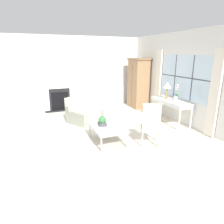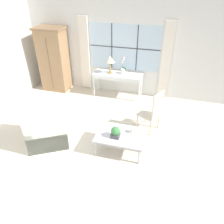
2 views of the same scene
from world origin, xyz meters
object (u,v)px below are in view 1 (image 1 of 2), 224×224
(console_table, at_px, (171,103))
(pillar_candle, at_px, (116,127))
(armoire, at_px, (138,83))
(table_lamp, at_px, (167,86))
(potted_orchid, at_px, (176,95))
(coffee_table, at_px, (107,128))
(potted_plant_small, at_px, (102,121))
(fireplace, at_px, (59,92))
(armchair_upholstered, at_px, (84,114))
(side_chair_wooden, at_px, (151,123))

(console_table, relative_size, pillar_candle, 12.31)
(armoire, relative_size, table_lamp, 3.66)
(console_table, distance_m, pillar_candle, 2.43)
(table_lamp, height_order, pillar_candle, table_lamp)
(potted_orchid, height_order, coffee_table, potted_orchid)
(console_table, xyz_separation_m, potted_plant_small, (0.58, -2.50, -0.12))
(fireplace, relative_size, potted_orchid, 4.00)
(armoire, bearing_deg, pillar_candle, -37.05)
(armchair_upholstered, bearing_deg, fireplace, -162.75)
(coffee_table, height_order, potted_plant_small, potted_plant_small)
(fireplace, relative_size, coffee_table, 2.01)
(console_table, xyz_separation_m, potted_orchid, (0.13, 0.07, 0.26))
(fireplace, bearing_deg, potted_orchid, 47.11)
(table_lamp, xyz_separation_m, potted_plant_small, (0.82, -2.50, -0.62))
(fireplace, distance_m, pillar_candle, 3.78)
(coffee_table, bearing_deg, fireplace, -168.75)
(table_lamp, relative_size, pillar_candle, 4.45)
(console_table, bearing_deg, potted_plant_small, -77.02)
(side_chair_wooden, bearing_deg, armoire, 155.82)
(console_table, distance_m, potted_orchid, 0.30)
(potted_orchid, relative_size, potted_plant_small, 2.12)
(armoire, distance_m, potted_plant_small, 3.65)
(fireplace, bearing_deg, pillar_candle, 12.65)
(fireplace, relative_size, side_chair_wooden, 1.93)
(armchair_upholstered, relative_size, pillar_candle, 10.08)
(pillar_candle, bearing_deg, armoire, 142.95)
(console_table, relative_size, side_chair_wooden, 1.39)
(fireplace, bearing_deg, coffee_table, 11.25)
(coffee_table, bearing_deg, table_lamp, 110.77)
(armoire, relative_size, pillar_candle, 16.30)
(fireplace, bearing_deg, side_chair_wooden, 21.15)
(console_table, height_order, potted_orchid, potted_orchid)
(armoire, bearing_deg, coffee_table, -40.82)
(potted_plant_small, bearing_deg, fireplace, -170.11)
(table_lamp, relative_size, coffee_table, 0.52)
(table_lamp, relative_size, armchair_upholstered, 0.44)
(armoire, relative_size, potted_orchid, 3.81)
(potted_orchid, xyz_separation_m, pillar_candle, (0.75, -2.33, -0.45))
(table_lamp, bearing_deg, armchair_upholstered, -107.72)
(fireplace, xyz_separation_m, side_chair_wooden, (4.05, 1.57, -0.13))
(table_lamp, xyz_separation_m, pillar_candle, (1.12, -2.26, -0.69))
(armoire, height_order, armchair_upholstered, armoire)
(fireplace, relative_size, console_table, 1.39)
(side_chair_wooden, bearing_deg, fireplace, -158.85)
(side_chair_wooden, bearing_deg, potted_plant_small, -124.46)
(fireplace, distance_m, console_table, 4.17)
(fireplace, height_order, side_chair_wooden, fireplace)
(armchair_upholstered, relative_size, coffee_table, 1.18)
(armoire, relative_size, coffee_table, 1.91)
(coffee_table, bearing_deg, side_chair_wooden, 56.53)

